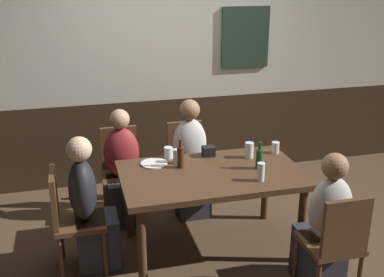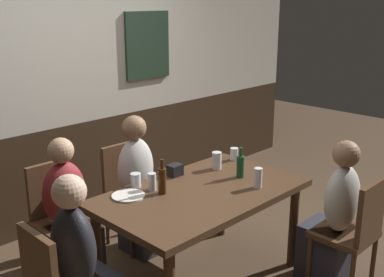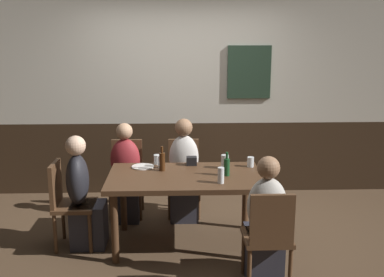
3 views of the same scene
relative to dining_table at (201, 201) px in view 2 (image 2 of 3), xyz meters
name	(u,v)px [view 2 (image 2 of 3)]	position (x,y,z in m)	size (l,w,h in m)	color
wall_back	(73,86)	(0.01, 1.65, 0.65)	(6.40, 0.13, 2.60)	#332316
dining_table	(201,201)	(0.00, 0.00, 0.00)	(1.54, 0.91, 0.74)	#472D1C
chair_right_near	(354,229)	(0.68, -0.87, -0.16)	(0.40, 0.40, 0.88)	#513521
chair_mid_far	(128,189)	(0.00, 0.87, -0.16)	(0.40, 0.40, 0.88)	#513521
chair_left_far	(58,213)	(-0.68, 0.87, -0.16)	(0.40, 0.40, 0.88)	#513521
person_head_west	(83,277)	(-1.02, 0.00, -0.17)	(0.37, 0.34, 1.15)	#2D2D38
person_right_near	(333,224)	(0.68, -0.71, -0.18)	(0.34, 0.37, 1.13)	#2D2D38
person_mid_far	(140,194)	(0.00, 0.71, -0.16)	(0.34, 0.37, 1.17)	#2D2D38
person_left_far	(70,223)	(-0.68, 0.71, -0.18)	(0.34, 0.37, 1.12)	#2D2D38
beer_glass_half	(234,155)	(0.70, 0.27, 0.13)	(0.07, 0.07, 0.11)	silver
tumbler_water	(258,179)	(0.33, -0.26, 0.15)	(0.06, 0.06, 0.15)	silver
highball_clear	(136,181)	(-0.29, 0.39, 0.13)	(0.08, 0.08, 0.10)	silver
tumbler_short	(152,183)	(-0.25, 0.26, 0.14)	(0.06, 0.06, 0.13)	silver
pint_glass_pale	(217,162)	(0.42, 0.22, 0.15)	(0.08, 0.08, 0.14)	silver
beer_bottle_green	(240,166)	(0.41, -0.03, 0.18)	(0.06, 0.06, 0.24)	#194723
beer_bottle_brown	(162,180)	(-0.23, 0.16, 0.19)	(0.06, 0.06, 0.26)	#42230F
plate_white_large	(128,196)	(-0.44, 0.29, 0.09)	(0.24, 0.24, 0.01)	white
condiment_caddy	(175,170)	(0.08, 0.36, 0.13)	(0.11, 0.09, 0.09)	black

